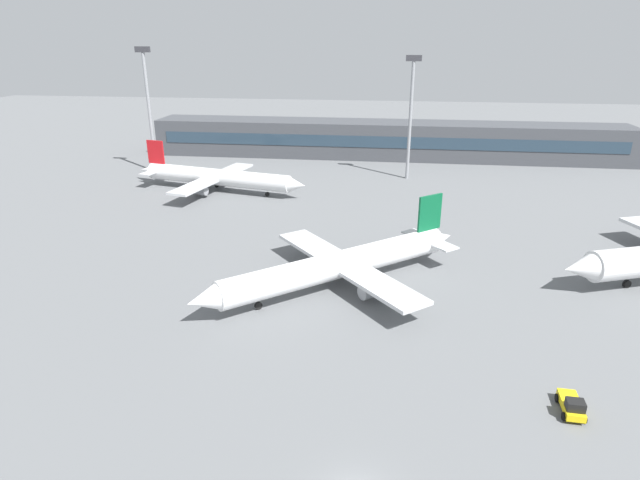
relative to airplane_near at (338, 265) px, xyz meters
The scene contains 7 objects.
ground_plane 9.62m from the airplane_near, 60.33° to the left, with size 400.00×400.00×0.00m, color slate.
terminal_building 77.56m from the airplane_near, 86.64° to the left, with size 119.11×12.13×9.00m.
airplane_near is the anchor object (origin of this frame).
airplane_far 49.15m from the airplane_near, 124.95° to the left, with size 37.21×26.34×9.30m.
baggage_tug_yellow 30.24m from the airplane_near, 44.40° to the right, with size 1.96×3.67×1.75m.
floodlight_tower_west 57.90m from the airplane_near, 80.32° to the left, with size 3.20×0.80×25.68m.
floodlight_tower_east 73.38m from the airplane_near, 131.37° to the left, with size 3.20×0.80×27.23m.
Camera 1 is at (1.24, -27.07, 29.05)m, focal length 29.64 mm.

